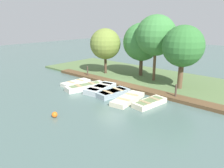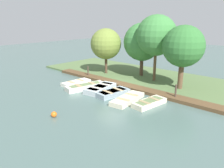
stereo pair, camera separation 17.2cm
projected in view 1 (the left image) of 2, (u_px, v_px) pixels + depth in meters
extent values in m
plane|color=#4C6660|center=(114.00, 90.00, 18.19)|extent=(80.00, 80.00, 0.00)
cube|color=#567042|center=(147.00, 77.00, 21.74)|extent=(8.00, 24.00, 0.18)
cube|color=brown|center=(123.00, 85.00, 19.05)|extent=(1.07, 16.72, 0.25)
cube|color=silver|center=(76.00, 83.00, 19.63)|extent=(2.70, 1.12, 0.30)
cube|color=#994C33|center=(76.00, 81.00, 19.59)|extent=(2.21, 0.88, 0.02)
cube|color=tan|center=(71.00, 82.00, 19.24)|extent=(0.31, 0.91, 0.03)
cube|color=tan|center=(80.00, 80.00, 19.93)|extent=(0.31, 0.91, 0.03)
cube|color=silver|center=(85.00, 87.00, 18.33)|extent=(3.52, 1.74, 0.40)
cube|color=#6B7F51|center=(85.00, 85.00, 18.28)|extent=(2.88, 1.39, 0.03)
cube|color=tan|center=(78.00, 86.00, 17.92)|extent=(0.54, 0.97, 0.03)
cube|color=tan|center=(92.00, 83.00, 18.63)|extent=(0.54, 0.97, 0.03)
cube|color=#B2BCC1|center=(100.00, 88.00, 17.84)|extent=(3.13, 1.68, 0.42)
cube|color=beige|center=(100.00, 86.00, 17.78)|extent=(2.56, 1.33, 0.03)
cube|color=beige|center=(96.00, 88.00, 17.32)|extent=(0.47, 1.17, 0.03)
cube|color=beige|center=(104.00, 84.00, 18.23)|extent=(0.47, 1.17, 0.03)
cube|color=#8C9EA8|center=(113.00, 93.00, 16.81)|extent=(2.79, 1.52, 0.38)
cube|color=#994C33|center=(113.00, 91.00, 16.76)|extent=(2.28, 1.20, 0.03)
cube|color=tan|center=(108.00, 92.00, 16.44)|extent=(0.41, 1.10, 0.03)
cube|color=tan|center=(118.00, 89.00, 17.07)|extent=(0.41, 1.10, 0.03)
cube|color=beige|center=(128.00, 99.00, 15.62)|extent=(3.25, 1.49, 0.32)
cube|color=teal|center=(128.00, 97.00, 15.58)|extent=(2.66, 1.18, 0.03)
cube|color=tan|center=(124.00, 99.00, 15.10)|extent=(0.44, 1.04, 0.03)
cube|color=tan|center=(132.00, 94.00, 16.04)|extent=(0.44, 1.04, 0.03)
cube|color=beige|center=(150.00, 103.00, 14.89)|extent=(2.71, 1.31, 0.35)
cube|color=#6B7F51|center=(150.00, 100.00, 14.84)|extent=(2.22, 1.04, 0.03)
cube|color=tan|center=(145.00, 102.00, 14.53)|extent=(0.38, 0.92, 0.03)
cube|color=tan|center=(154.00, 98.00, 15.15)|extent=(0.38, 0.92, 0.03)
cylinder|color=#47382D|center=(88.00, 72.00, 21.86)|extent=(0.14, 0.14, 1.09)
sphere|color=#47382D|center=(87.00, 67.00, 21.70)|extent=(0.12, 0.12, 0.12)
cylinder|color=#47382D|center=(176.00, 92.00, 15.82)|extent=(0.14, 0.14, 1.09)
sphere|color=#47382D|center=(176.00, 85.00, 15.66)|extent=(0.12, 0.12, 0.12)
sphere|color=orange|center=(55.00, 115.00, 13.03)|extent=(0.35, 0.35, 0.35)
cylinder|color=#4C3828|center=(105.00, 64.00, 22.81)|extent=(0.27, 0.27, 2.37)
sphere|color=olive|center=(105.00, 44.00, 22.22)|extent=(3.13, 3.13, 3.13)
cylinder|color=#4C3828|center=(141.00, 65.00, 21.88)|extent=(0.35, 0.35, 2.52)
sphere|color=#3D7F3D|center=(142.00, 42.00, 21.23)|extent=(3.67, 3.67, 3.67)
cylinder|color=brown|center=(154.00, 65.00, 19.99)|extent=(0.26, 0.26, 3.29)
sphere|color=#3D7F3D|center=(156.00, 35.00, 19.24)|extent=(3.59, 3.59, 3.59)
cylinder|color=brown|center=(180.00, 74.00, 17.70)|extent=(0.41, 0.41, 2.73)
sphere|color=#337033|center=(183.00, 46.00, 17.05)|extent=(3.27, 3.27, 3.27)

